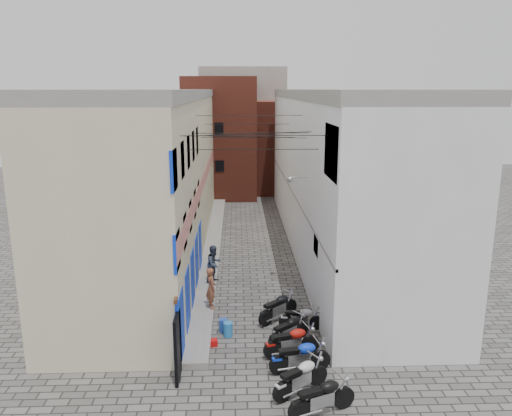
{
  "coord_description": "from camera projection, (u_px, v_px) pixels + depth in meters",
  "views": [
    {
      "loc": [
        -0.59,
        -14.78,
        9.02
      ],
      "look_at": [
        0.37,
        10.38,
        3.0
      ],
      "focal_mm": 35.0,
      "sensor_mm": 36.0,
      "label": 1
    }
  ],
  "objects": [
    {
      "name": "building_right",
      "position": [
        336.0,
        171.0,
        28.25
      ],
      "size": [
        5.94,
        26.0,
        9.0
      ],
      "color": "silver",
      "rests_on": "ground"
    },
    {
      "name": "water_jug_far",
      "position": [
        223.0,
        325.0,
        18.95
      ],
      "size": [
        0.4,
        0.4,
        0.53
      ],
      "primitive_type": "cylinder",
      "rotation": [
        0.0,
        0.0,
        0.2
      ],
      "color": "#2048A3",
      "rests_on": "ground"
    },
    {
      "name": "far_shopfront",
      "position": [
        245.0,
        187.0,
        40.7
      ],
      "size": [
        2.0,
        0.3,
        2.4
      ],
      "primitive_type": "cube",
      "color": "black",
      "rests_on": "ground"
    },
    {
      "name": "motorcycle_d",
      "position": [
        292.0,
        340.0,
        17.18
      ],
      "size": [
        2.15,
        1.18,
        1.19
      ],
      "primitive_type": null,
      "rotation": [
        0.0,
        0.0,
        -1.29
      ],
      "color": "#AE130C",
      "rests_on": "ground"
    },
    {
      "name": "building_far_concrete",
      "position": [
        243.0,
        126.0,
        48.25
      ],
      "size": [
        8.0,
        5.0,
        11.0
      ],
      "primitive_type": "cube",
      "color": "gray",
      "rests_on": "ground"
    },
    {
      "name": "overhead_wires",
      "position": [
        250.0,
        133.0,
        22.26
      ],
      "size": [
        5.8,
        13.02,
        1.32
      ],
      "color": "black",
      "rests_on": "ground"
    },
    {
      "name": "motorcycle_e",
      "position": [
        289.0,
        329.0,
        18.06
      ],
      "size": [
        1.89,
        1.69,
        1.12
      ],
      "primitive_type": null,
      "rotation": [
        0.0,
        0.0,
        -0.89
      ],
      "color": "black",
      "rests_on": "ground"
    },
    {
      "name": "motorcycle_f",
      "position": [
        301.0,
        317.0,
        19.15
      ],
      "size": [
        1.79,
        0.74,
        1.01
      ],
      "primitive_type": null,
      "rotation": [
        0.0,
        0.0,
        -1.69
      ],
      "color": "#A7A7AC",
      "rests_on": "ground"
    },
    {
      "name": "plinth",
      "position": [
        213.0,
        246.0,
        29.02
      ],
      "size": [
        0.9,
        26.0,
        0.25
      ],
      "primitive_type": "cube",
      "color": "gray",
      "rests_on": "ground"
    },
    {
      "name": "ground",
      "position": [
        257.0,
        369.0,
        16.49
      ],
      "size": [
        90.0,
        90.0,
        0.0
      ],
      "primitive_type": "plane",
      "color": "#504D4B",
      "rests_on": "ground"
    },
    {
      "name": "person_b",
      "position": [
        214.0,
        264.0,
        23.15
      ],
      "size": [
        1.06,
        1.07,
        1.75
      ],
      "primitive_type": "imported",
      "rotation": [
        0.0,
        0.0,
        0.81
      ],
      "color": "#353F50",
      "rests_on": "plinth"
    },
    {
      "name": "motorcycle_g",
      "position": [
        278.0,
        306.0,
        19.84
      ],
      "size": [
        1.99,
        1.88,
        1.21
      ],
      "primitive_type": null,
      "rotation": [
        0.0,
        0.0,
        -0.84
      ],
      "color": "black",
      "rests_on": "ground"
    },
    {
      "name": "motorcycle_b",
      "position": [
        301.0,
        376.0,
        15.03
      ],
      "size": [
        2.1,
        1.71,
        1.21
      ],
      "primitive_type": null,
      "rotation": [
        0.0,
        0.0,
        -0.98
      ],
      "color": "silver",
      "rests_on": "ground"
    },
    {
      "name": "building_far_brick_left",
      "position": [
        220.0,
        137.0,
        42.46
      ],
      "size": [
        6.0,
        6.0,
        10.0
      ],
      "primitive_type": "cube",
      "color": "maroon",
      "rests_on": "ground"
    },
    {
      "name": "water_jug_near",
      "position": [
        228.0,
        329.0,
        18.62
      ],
      "size": [
        0.42,
        0.42,
        0.55
      ],
      "primitive_type": "cylinder",
      "rotation": [
        0.0,
        0.0,
        -0.22
      ],
      "color": "#277AC7",
      "rests_on": "ground"
    },
    {
      "name": "motorcycle_c",
      "position": [
        300.0,
        355.0,
        16.2
      ],
      "size": [
        2.18,
        1.06,
        1.21
      ],
      "primitive_type": null,
      "rotation": [
        0.0,
        0.0,
        -1.37
      ],
      "color": "#0D33C6",
      "rests_on": "ground"
    },
    {
      "name": "building_far_brick_right",
      "position": [
        277.0,
        146.0,
        44.82
      ],
      "size": [
        5.0,
        6.0,
        8.0
      ],
      "primitive_type": "cube",
      "color": "maroon",
      "rests_on": "ground"
    },
    {
      "name": "person_a",
      "position": [
        211.0,
        288.0,
        20.36
      ],
      "size": [
        0.59,
        0.73,
        1.72
      ],
      "primitive_type": "imported",
      "rotation": [
        0.0,
        0.0,
        1.89
      ],
      "color": "brown",
      "rests_on": "plinth"
    },
    {
      "name": "motorcycle_a",
      "position": [
        322.0,
        395.0,
        14.04
      ],
      "size": [
        2.22,
        1.42,
        1.23
      ],
      "primitive_type": null,
      "rotation": [
        0.0,
        0.0,
        -1.19
      ],
      "color": "black",
      "rests_on": "ground"
    },
    {
      "name": "red_crate",
      "position": [
        212.0,
        343.0,
        17.96
      ],
      "size": [
        0.41,
        0.33,
        0.23
      ],
      "primitive_type": "cube",
      "rotation": [
        0.0,
        0.0,
        0.15
      ],
      "color": "red",
      "rests_on": "ground"
    },
    {
      "name": "building_left",
      "position": [
        159.0,
        172.0,
        27.84
      ],
      "size": [
        5.1,
        27.0,
        9.0
      ],
      "color": "beige",
      "rests_on": "ground"
    }
  ]
}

